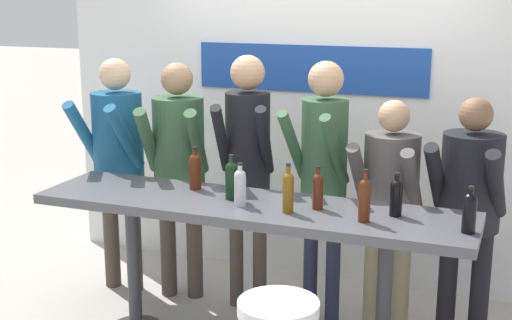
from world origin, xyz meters
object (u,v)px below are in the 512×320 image
Objects in this scene: wine_bottle_2 at (231,178)px; wine_bottle_5 at (470,211)px; wine_bottle_4 at (365,198)px; person_right at (470,196)px; person_center_left at (247,152)px; person_center at (323,160)px; wine_bottle_1 at (318,189)px; person_left at (179,155)px; wine_bottle_6 at (396,196)px; wine_bottle_3 at (288,190)px; person_far_left at (117,150)px; wine_bottle_0 at (240,186)px; wine_bottle_7 at (195,169)px; tasting_table at (250,224)px; person_center_right at (390,192)px.

wine_bottle_2 is 1.44m from wine_bottle_5.
wine_bottle_4 is 1.17× the size of wine_bottle_5.
person_right reaches higher than wine_bottle_4.
person_center_left reaches higher than person_center.
person_center_left is 7.04× the size of wine_bottle_1.
wine_bottle_5 is (1.01, -0.71, -0.03)m from person_center.
person_right is 1.52m from wine_bottle_2.
person_center is (1.09, 0.01, 0.06)m from person_left.
wine_bottle_4 is 0.23m from wine_bottle_6.
wine_bottle_3 is 1.14× the size of wine_bottle_5.
wine_bottle_3 reaches higher than wine_bottle_5.
person_center is (0.56, -0.01, -0.01)m from person_center_left.
person_far_left is at bearing -169.62° from person_right.
wine_bottle_2 is at bearing -117.64° from person_center.
wine_bottle_0 is at bearing -142.05° from person_right.
wine_bottle_6 is at bearing 8.37° from wine_bottle_0.
wine_bottle_7 is (-0.18, -0.47, -0.03)m from person_center_left.
person_far_left is (-1.30, 0.58, 0.24)m from tasting_table.
wine_bottle_6 is (2.18, -0.51, 0.01)m from person_far_left.
wine_bottle_1 is at bearing -14.66° from person_far_left.
tasting_table is 1.54× the size of person_left.
wine_bottle_1 is (1.23, -0.58, 0.02)m from person_left.
person_left is (0.49, 0.04, -0.01)m from person_far_left.
person_center is at bearing 103.05° from wine_bottle_1.
wine_bottle_1 is (0.69, -0.60, -0.05)m from person_center_left.
person_right is at bearing -10.89° from person_left.
wine_bottle_2 is (0.13, -0.59, -0.03)m from person_center_left.
person_center reaches higher than wine_bottle_3.
wine_bottle_4 reaches higher than wine_bottle_7.
person_left is 6.89× the size of wine_bottle_6.
wine_bottle_7 is at bearing 160.37° from wine_bottle_3.
person_center_right is 1.06m from wine_bottle_0.
person_center_right is 0.60m from wine_bottle_6.
wine_bottle_0 is 0.93× the size of wine_bottle_2.
person_left is at bearing 161.60° from wine_bottle_5.
person_right reaches higher than wine_bottle_0.
wine_bottle_0 is at bearing 179.28° from wine_bottle_5.
tasting_table is 1.72× the size of person_center_right.
person_center is at bearing -172.92° from person_center_right.
wine_bottle_0 is at bearing -82.71° from person_center_left.
person_far_left reaches higher than wine_bottle_3.
wine_bottle_3 is at bearing -136.88° from wine_bottle_1.
person_far_left is 6.34× the size of wine_bottle_7.
wine_bottle_4 is 1.21m from wine_bottle_7.
person_center_right is 5.59× the size of wine_bottle_2.
person_center_left reaches higher than wine_bottle_5.
tasting_table is at bearing -143.51° from person_right.
person_center_left reaches higher than wine_bottle_7.
wine_bottle_0 is 0.14m from wine_bottle_2.
person_center_left is (-0.27, 0.64, 0.30)m from tasting_table.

